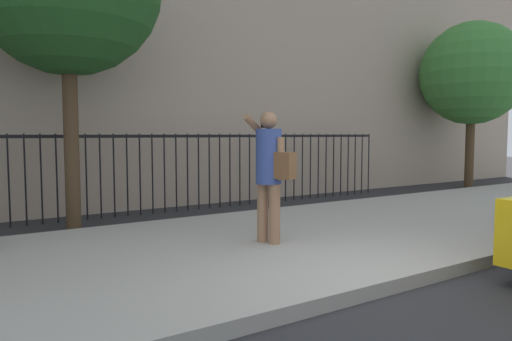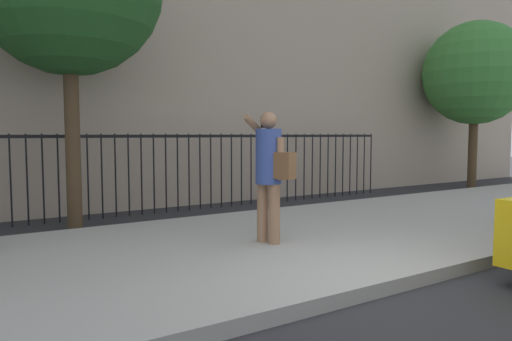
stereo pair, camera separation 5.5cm
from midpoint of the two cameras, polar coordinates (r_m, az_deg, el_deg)
ground_plane at (r=4.97m, az=15.78°, el=-14.39°), size 60.00×60.00×0.00m
sidewalk at (r=6.55m, az=0.99°, el=-8.96°), size 28.00×4.40×0.15m
iron_fence at (r=9.68m, az=-11.34°, el=0.94°), size 12.03×0.04×1.60m
pedestrian_on_phone at (r=6.20m, az=1.94°, el=0.41°), size 0.51×0.71×1.73m
street_tree_far at (r=15.50m, az=24.98°, el=10.52°), size 2.99×2.99×4.86m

